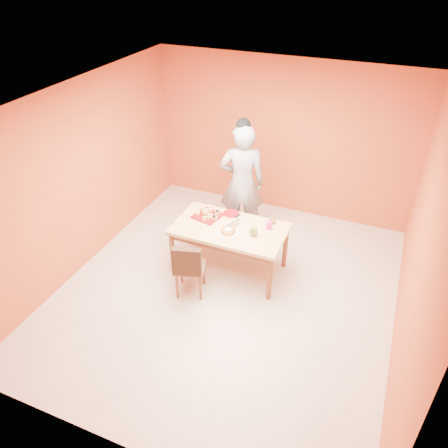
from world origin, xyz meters
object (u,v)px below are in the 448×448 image
at_px(red_dinner_plate, 231,213).
at_px(sponge_cake, 228,231).
at_px(magenta_glass, 269,225).
at_px(person, 242,183).
at_px(pastry_platter, 208,216).
at_px(egg_ornament, 254,231).
at_px(checker_tin, 272,222).
at_px(dining_table, 230,233).
at_px(dining_chair, 189,266).

xyz_separation_m(red_dinner_plate, sponge_cake, (0.15, -0.49, 0.03)).
bearing_deg(red_dinner_plate, magenta_glass, -14.37).
distance_m(person, red_dinner_plate, 0.62).
height_order(pastry_platter, sponge_cake, sponge_cake).
bearing_deg(red_dinner_plate, egg_ornament, -39.71).
height_order(egg_ornament, magenta_glass, egg_ornament).
bearing_deg(red_dinner_plate, sponge_cake, -73.05).
height_order(pastry_platter, checker_tin, checker_tin).
distance_m(egg_ornament, magenta_glass, 0.29).
bearing_deg(person, pastry_platter, 52.28).
relative_size(pastry_platter, checker_tin, 3.41).
relative_size(pastry_platter, sponge_cake, 1.70).
bearing_deg(pastry_platter, sponge_cake, -32.99).
bearing_deg(magenta_glass, sponge_cake, -146.76).
relative_size(dining_table, egg_ornament, 10.45).
xyz_separation_m(person, magenta_glass, (0.69, -0.75, -0.16)).
height_order(red_dinner_plate, checker_tin, checker_tin).
xyz_separation_m(dining_table, red_dinner_plate, (-0.12, 0.35, 0.10)).
relative_size(red_dinner_plate, magenta_glass, 2.13).
bearing_deg(sponge_cake, red_dinner_plate, 106.95).
relative_size(egg_ornament, checker_tin, 1.42).
relative_size(sponge_cake, egg_ornament, 1.42).
xyz_separation_m(person, checker_tin, (0.69, -0.58, -0.20)).
distance_m(red_dinner_plate, checker_tin, 0.64).
bearing_deg(dining_chair, pastry_platter, 79.82).
bearing_deg(magenta_glass, red_dinner_plate, 165.63).
bearing_deg(magenta_glass, checker_tin, 91.09).
bearing_deg(dining_chair, checker_tin, 34.34).
bearing_deg(checker_tin, magenta_glass, -88.91).
relative_size(person, magenta_glass, 17.34).
relative_size(person, pastry_platter, 5.30).
bearing_deg(red_dinner_plate, pastry_platter, -145.50).
xyz_separation_m(person, pastry_platter, (-0.24, -0.78, -0.21)).
distance_m(dining_table, pastry_platter, 0.45).
height_order(pastry_platter, magenta_glass, magenta_glass).
relative_size(dining_table, sponge_cake, 7.35).
bearing_deg(checker_tin, red_dinner_plate, 180.00).
bearing_deg(sponge_cake, checker_tin, 44.86).
bearing_deg(pastry_platter, person, 72.85).
distance_m(dining_chair, egg_ornament, 1.00).
bearing_deg(egg_ornament, red_dinner_plate, 118.62).
xyz_separation_m(dining_table, dining_chair, (-0.32, -0.68, -0.21)).
distance_m(red_dinner_plate, magenta_glass, 0.66).
xyz_separation_m(dining_table, person, (-0.17, 0.93, 0.31)).
distance_m(person, pastry_platter, 0.84).
bearing_deg(egg_ornament, dining_table, 148.78).
bearing_deg(egg_ornament, person, 97.20).
bearing_deg(red_dinner_plate, dining_chair, -101.23).
height_order(dining_chair, person, person).
bearing_deg(dining_chair, red_dinner_plate, 62.47).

